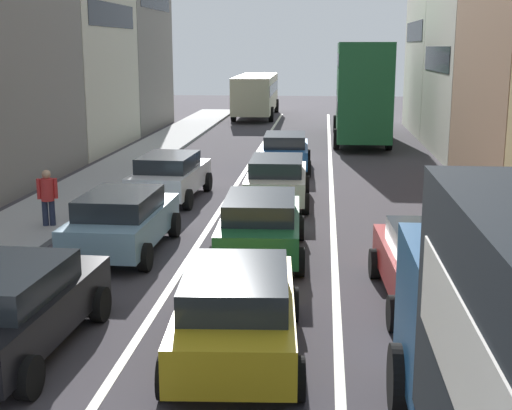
{
  "coord_description": "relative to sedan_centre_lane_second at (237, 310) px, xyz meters",
  "views": [
    {
      "loc": [
        1.38,
        -2.5,
        4.85
      ],
      "look_at": [
        0.0,
        12.0,
        1.6
      ],
      "focal_mm": 49.84,
      "sensor_mm": 36.0,
      "label": 1
    }
  ],
  "objects": [
    {
      "name": "sedan_centre_lane_second",
      "position": [
        0.0,
        0.0,
        0.0
      ],
      "size": [
        2.3,
        4.41,
        1.49
      ],
      "rotation": [
        0.0,
        0.0,
        1.64
      ],
      "color": "#B29319",
      "rests_on": "ground"
    },
    {
      "name": "sedan_right_lane_behind_truck",
      "position": [
        3.45,
        2.76,
        0.0
      ],
      "size": [
        2.23,
        4.38,
        1.49
      ],
      "rotation": [
        0.0,
        0.0,
        1.62
      ],
      "color": "#A51E1E",
      "rests_on": "ground"
    },
    {
      "name": "lane_stripe_right",
      "position": [
        1.63,
        12.0,
        -0.79
      ],
      "size": [
        0.16,
        60.0,
        0.01
      ],
      "primitive_type": "cube",
      "color": "silver",
      "rests_on": "ground"
    },
    {
      "name": "wagon_left_lane_second",
      "position": [
        -3.61,
        -0.22,
        0.0
      ],
      "size": [
        2.18,
        4.36,
        1.49
      ],
      "rotation": [
        0.0,
        0.0,
        1.54
      ],
      "color": "black",
      "rests_on": "ground"
    },
    {
      "name": "coupe_centre_lane_fourth",
      "position": [
        -0.12,
        11.39,
        0.0
      ],
      "size": [
        2.14,
        4.34,
        1.49
      ],
      "rotation": [
        0.0,
        0.0,
        1.59
      ],
      "color": "beige",
      "rests_on": "ground"
    },
    {
      "name": "bus_mid_queue_primary",
      "position": [
        3.23,
        27.04,
        2.03
      ],
      "size": [
        2.88,
        10.52,
        5.06
      ],
      "rotation": [
        0.0,
        0.0,
        1.56
      ],
      "color": "#1E6033",
      "rests_on": "ground"
    },
    {
      "name": "sedan_left_lane_fourth",
      "position": [
        -3.61,
        11.72,
        0.0
      ],
      "size": [
        2.23,
        4.38,
        1.49
      ],
      "rotation": [
        0.0,
        0.0,
        1.52
      ],
      "color": "silver",
      "rests_on": "ground"
    },
    {
      "name": "sidewalk_left",
      "position": [
        -6.77,
        12.0,
        -0.73
      ],
      "size": [
        2.6,
        64.0,
        0.14
      ],
      "primitive_type": "cube",
      "color": "#A5A5A5",
      "rests_on": "ground"
    },
    {
      "name": "sedan_centre_lane_fifth",
      "position": [
        -0.21,
        17.58,
        0.0
      ],
      "size": [
        2.16,
        4.35,
        1.49
      ],
      "rotation": [
        0.0,
        0.0,
        1.6
      ],
      "color": "#194C8C",
      "rests_on": "ground"
    },
    {
      "name": "lane_stripe_left",
      "position": [
        -1.77,
        12.0,
        -0.79
      ],
      "size": [
        0.16,
        60.0,
        0.01
      ],
      "primitive_type": "cube",
      "color": "silver",
      "rests_on": "ground"
    },
    {
      "name": "pedestrian_near_kerb",
      "position": [
        -6.02,
        7.48,
        0.15
      ],
      "size": [
        0.52,
        0.34,
        1.66
      ],
      "rotation": [
        0.0,
        0.0,
        5.01
      ],
      "color": "#262D47",
      "rests_on": "ground"
    },
    {
      "name": "hatchback_centre_lane_third",
      "position": [
        -0.11,
        5.56,
        0.0
      ],
      "size": [
        2.19,
        4.36,
        1.49
      ],
      "rotation": [
        0.0,
        0.0,
        1.61
      ],
      "color": "#19592D",
      "rests_on": "ground"
    },
    {
      "name": "sedan_left_lane_third",
      "position": [
        -3.45,
        5.64,
        0.0
      ],
      "size": [
        2.11,
        4.32,
        1.49
      ],
      "rotation": [
        0.0,
        0.0,
        1.56
      ],
      "color": "#759EB7",
      "rests_on": "ground"
    },
    {
      "name": "bus_far_queue_secondary",
      "position": [
        -3.46,
        39.52,
        0.96
      ],
      "size": [
        2.93,
        10.54,
        2.9
      ],
      "rotation": [
        0.0,
        0.0,
        1.59
      ],
      "color": "#BFB793",
      "rests_on": "ground"
    }
  ]
}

